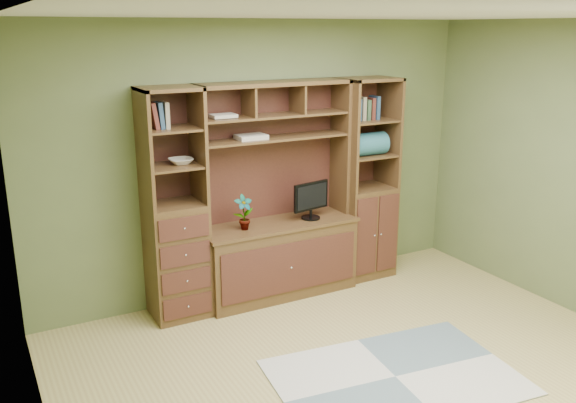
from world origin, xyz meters
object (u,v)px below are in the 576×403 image
center_hutch (278,193)px  left_tower (175,206)px  right_tower (366,179)px  monitor (311,194)px

center_hutch → left_tower: same height
center_hutch → right_tower: 1.03m
left_tower → right_tower: same height
left_tower → monitor: left_tower is taller
center_hutch → monitor: (0.33, -0.03, -0.04)m
center_hutch → monitor: size_ratio=4.08×
center_hutch → left_tower: (-1.00, 0.04, 0.00)m
center_hutch → right_tower: bearing=2.2°
right_tower → monitor: bearing=-173.8°
right_tower → monitor: (-0.69, -0.07, -0.04)m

